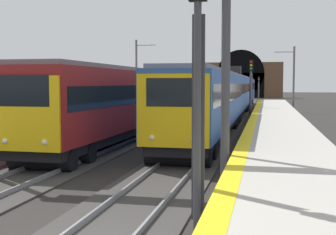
{
  "coord_description": "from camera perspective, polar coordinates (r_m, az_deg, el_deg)",
  "views": [
    {
      "loc": [
        -7.86,
        -3.29,
        3.25
      ],
      "look_at": [
        14.28,
        1.47,
        1.55
      ],
      "focal_mm": 49.06,
      "sensor_mm": 36.0,
      "label": 1
    }
  ],
  "objects": [
    {
      "name": "platform_right_edge_strip",
      "position": [
        8.22,
        6.17,
        -11.67
      ],
      "size": [
        112.0,
        0.5,
        0.01
      ],
      "primitive_type": "cube",
      "color": "yellow",
      "rests_on": "platform_right"
    },
    {
      "name": "train_main_approaching",
      "position": [
        45.08,
        7.96,
        3.03
      ],
      "size": [
        57.7,
        2.87,
        4.88
      ],
      "rotation": [
        0.0,
        0.0,
        3.14
      ],
      "color": "#264C99",
      "rests_on": "ground_plane"
    },
    {
      "name": "train_adjacent_platform",
      "position": [
        35.86,
        -0.65,
        2.83
      ],
      "size": [
        41.37,
        3.04,
        4.99
      ],
      "rotation": [
        0.0,
        0.0,
        3.13
      ],
      "color": "maroon",
      "rests_on": "ground_plane"
    },
    {
      "name": "railway_signal_near",
      "position": [
        9.8,
        3.7,
        6.3
      ],
      "size": [
        0.39,
        0.38,
        6.02
      ],
      "rotation": [
        0.0,
        0.0,
        3.14
      ],
      "color": "#38383D",
      "rests_on": "ground_plane"
    },
    {
      "name": "railway_signal_mid",
      "position": [
        43.7,
        10.27,
        4.25
      ],
      "size": [
        0.39,
        0.38,
        5.4
      ],
      "rotation": [
        0.0,
        0.0,
        3.14
      ],
      "color": "#4C4C54",
      "rests_on": "ground_plane"
    },
    {
      "name": "railway_signal_far",
      "position": [
        86.8,
        11.21,
        3.81
      ],
      "size": [
        0.39,
        0.38,
        4.42
      ],
      "rotation": [
        0.0,
        0.0,
        3.14
      ],
      "color": "#4C4C54",
      "rests_on": "ground_plane"
    },
    {
      "name": "overhead_signal_gantry",
      "position": [
        15.62,
        -9.29,
        12.88
      ],
      "size": [
        0.7,
        8.99,
        7.41
      ],
      "color": "#3F3F47",
      "rests_on": "ground_plane"
    },
    {
      "name": "tunnel_portal",
      "position": [
        103.46,
        9.05,
        4.63
      ],
      "size": [
        2.76,
        18.13,
        10.54
      ],
      "color": "brown",
      "rests_on": "ground_plane"
    },
    {
      "name": "catenary_mast_near",
      "position": [
        50.89,
        -3.9,
        5.26
      ],
      "size": [
        0.22,
        2.29,
        7.98
      ],
      "color": "#595B60",
      "rests_on": "ground_plane"
    },
    {
      "name": "catenary_mast_far",
      "position": [
        51.8,
        15.3,
        4.67
      ],
      "size": [
        0.22,
        2.2,
        7.22
      ],
      "color": "#595B60",
      "rests_on": "ground_plane"
    }
  ]
}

